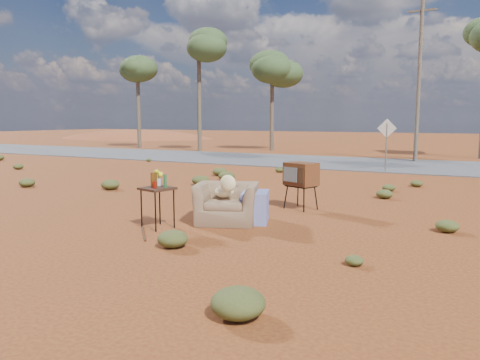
% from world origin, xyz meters
% --- Properties ---
extents(ground, '(140.00, 140.00, 0.00)m').
position_xyz_m(ground, '(0.00, 0.00, 0.00)').
color(ground, brown).
rests_on(ground, ground).
extents(highway, '(140.00, 7.00, 0.04)m').
position_xyz_m(highway, '(0.00, 15.00, 0.02)').
color(highway, '#565659').
rests_on(highway, ground).
extents(dirt_mound, '(26.00, 18.00, 2.00)m').
position_xyz_m(dirt_mound, '(-30.00, 34.00, 0.00)').
color(dirt_mound, brown).
rests_on(dirt_mound, ground).
extents(armchair, '(1.66, 1.42, 1.12)m').
position_xyz_m(armchair, '(0.38, 0.64, 0.52)').
color(armchair, brown).
rests_on(armchair, ground).
extents(tv_unit, '(0.86, 0.78, 1.14)m').
position_xyz_m(tv_unit, '(1.16, 2.70, 0.85)').
color(tv_unit, black).
rests_on(tv_unit, ground).
extents(side_table, '(0.70, 0.70, 1.15)m').
position_xyz_m(side_table, '(-0.74, -0.45, 0.85)').
color(side_table, '#321F12').
rests_on(side_table, ground).
extents(rusty_bar, '(1.07, 1.20, 0.04)m').
position_xyz_m(rusty_bar, '(-0.77, -0.89, 0.02)').
color(rusty_bar, '#4F2B15').
rests_on(rusty_bar, ground).
extents(road_sign, '(0.78, 0.06, 2.19)m').
position_xyz_m(road_sign, '(1.50, 12.00, 1.50)').
color(road_sign, brown).
rests_on(road_sign, ground).
extents(eucalyptus_far_left, '(3.20, 3.20, 7.10)m').
position_xyz_m(eucalyptus_far_left, '(-18.00, 20.00, 5.94)').
color(eucalyptus_far_left, brown).
rests_on(eucalyptus_far_left, ground).
extents(eucalyptus_left, '(3.20, 3.20, 8.10)m').
position_xyz_m(eucalyptus_left, '(-12.00, 19.00, 6.92)').
color(eucalyptus_left, brown).
rests_on(eucalyptus_left, ground).
extents(eucalyptus_near_left, '(3.20, 3.20, 6.60)m').
position_xyz_m(eucalyptus_near_left, '(-8.00, 22.00, 5.45)').
color(eucalyptus_near_left, brown).
rests_on(eucalyptus_near_left, ground).
extents(utility_pole_center, '(1.40, 0.20, 8.00)m').
position_xyz_m(utility_pole_center, '(2.00, 17.50, 4.15)').
color(utility_pole_center, brown).
rests_on(utility_pole_center, ground).
extents(scrub_patch, '(17.49, 8.07, 0.33)m').
position_xyz_m(scrub_patch, '(-0.82, 4.41, 0.14)').
color(scrub_patch, '#4B5023').
rests_on(scrub_patch, ground).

